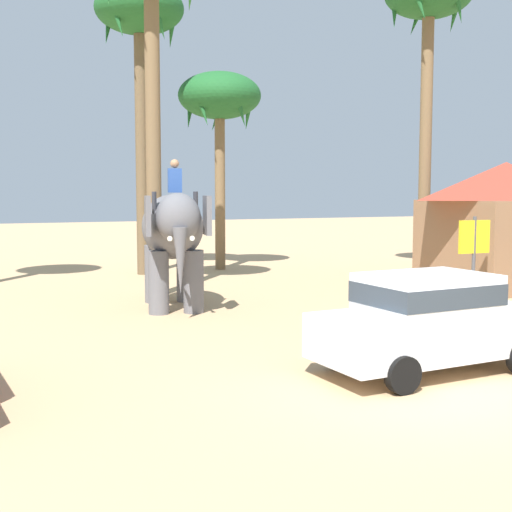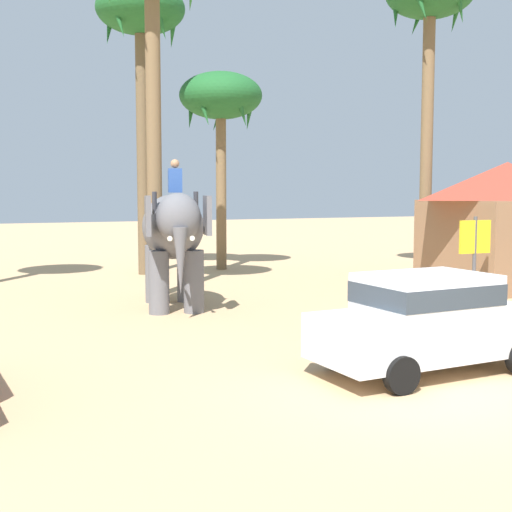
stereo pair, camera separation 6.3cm
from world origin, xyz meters
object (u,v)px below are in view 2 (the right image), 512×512
Objects in this scene: palm_tree_leaning_seaward at (141,21)px; palm_tree_far_back at (430,6)px; signboard_yellow at (475,243)px; car_sedan_foreground at (428,319)px; elephant_with_mahout at (174,233)px; roadside_hut at (506,221)px; palm_tree_near_hut at (221,101)px.

palm_tree_far_back is at bearing -22.58° from palm_tree_leaning_seaward.
car_sedan_foreground is at bearing -135.77° from signboard_yellow.
elephant_with_mahout is 10.87m from roadside_hut.
palm_tree_far_back is at bearing 19.29° from elephant_with_mahout.
palm_tree_leaning_seaward is at bearing 81.92° from elephant_with_mahout.
elephant_with_mahout is 0.38× the size of palm_tree_leaning_seaward.
palm_tree_far_back is (10.70, 3.74, 7.70)m from elephant_with_mahout.
elephant_with_mahout is (-2.20, 7.87, 1.06)m from car_sedan_foreground.
car_sedan_foreground is 0.55× the size of palm_tree_near_hut.
palm_tree_leaning_seaward is at bearing 157.42° from palm_tree_far_back.
palm_tree_far_back is at bearing 64.58° from signboard_yellow.
palm_tree_leaning_seaward is (-3.19, -0.38, 2.63)m from palm_tree_near_hut.
palm_tree_far_back reaches higher than elephant_with_mahout.
palm_tree_leaning_seaward reaches higher than palm_tree_near_hut.
palm_tree_near_hut is (4.28, 8.12, 4.55)m from elephant_with_mahout.
car_sedan_foreground is at bearing -85.95° from palm_tree_leaning_seaward.
palm_tree_far_back is (6.41, -4.37, 3.15)m from palm_tree_near_hut.
signboard_yellow is at bearing -71.95° from palm_tree_near_hut.
elephant_with_mahout is 0.52× the size of palm_tree_near_hut.
signboard_yellow is (-2.96, -6.22, -8.00)m from palm_tree_far_back.
roadside_hut is (9.77, -7.96, -7.04)m from palm_tree_leaning_seaward.
car_sedan_foreground is at bearing -97.42° from palm_tree_near_hut.
elephant_with_mahout is 0.77× the size of roadside_hut.
roadside_hut is at bearing 35.80° from signboard_yellow.
palm_tree_near_hut is at bearing 6.80° from palm_tree_leaning_seaward.
palm_tree_leaning_seaward is 14.30m from signboard_yellow.
palm_tree_near_hut is 0.73× the size of palm_tree_leaning_seaward.
car_sedan_foreground is at bearing -126.18° from palm_tree_far_back.
roadside_hut is at bearing 41.42° from car_sedan_foreground.
roadside_hut is (10.87, -0.22, 0.13)m from elephant_with_mahout.
palm_tree_near_hut reaches higher than signboard_yellow.
car_sedan_foreground is at bearing -74.36° from elephant_with_mahout.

